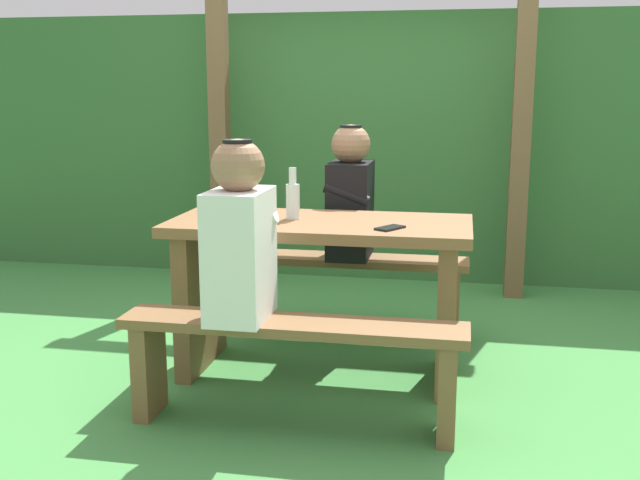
% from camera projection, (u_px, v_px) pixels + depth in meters
% --- Properties ---
extents(ground_plane, '(12.00, 12.00, 0.00)m').
position_uv_depth(ground_plane, '(320.00, 373.00, 3.66)').
color(ground_plane, '#408540').
extents(hedge_backdrop, '(6.40, 0.81, 1.87)m').
position_uv_depth(hedge_backdrop, '(377.00, 145.00, 5.67)').
color(hedge_backdrop, '#356733').
rests_on(hedge_backdrop, ground_plane).
extents(pergola_post_left, '(0.12, 0.12, 2.05)m').
position_uv_depth(pergola_post_left, '(220.00, 137.00, 5.17)').
color(pergola_post_left, brown).
rests_on(pergola_post_left, ground_plane).
extents(pergola_post_right, '(0.12, 0.12, 2.05)m').
position_uv_depth(pergola_post_right, '(521.00, 141.00, 4.80)').
color(pergola_post_right, brown).
rests_on(pergola_post_right, ground_plane).
extents(picnic_table, '(1.40, 0.64, 0.75)m').
position_uv_depth(picnic_table, '(320.00, 271.00, 3.56)').
color(picnic_table, brown).
rests_on(picnic_table, ground_plane).
extents(bench_near, '(1.40, 0.24, 0.45)m').
position_uv_depth(bench_near, '(292.00, 351.00, 3.03)').
color(bench_near, brown).
rests_on(bench_near, ground_plane).
extents(bench_far, '(1.40, 0.24, 0.45)m').
position_uv_depth(bench_far, '(340.00, 279.00, 4.17)').
color(bench_far, brown).
rests_on(bench_far, ground_plane).
extents(person_white_shirt, '(0.25, 0.35, 0.72)m').
position_uv_depth(person_white_shirt, '(240.00, 237.00, 2.98)').
color(person_white_shirt, white).
rests_on(person_white_shirt, bench_near).
extents(person_black_coat, '(0.25, 0.35, 0.72)m').
position_uv_depth(person_black_coat, '(350.00, 197.00, 4.06)').
color(person_black_coat, black).
rests_on(person_black_coat, bench_far).
extents(drinking_glass, '(0.07, 0.07, 0.08)m').
position_uv_depth(drinking_glass, '(259.00, 210.00, 3.55)').
color(drinking_glass, silver).
rests_on(drinking_glass, picnic_table).
extents(bottle_left, '(0.07, 0.07, 0.24)m').
position_uv_depth(bottle_left, '(293.00, 198.00, 3.54)').
color(bottle_left, silver).
rests_on(bottle_left, picnic_table).
extents(cell_phone, '(0.13, 0.16, 0.01)m').
position_uv_depth(cell_phone, '(390.00, 228.00, 3.30)').
color(cell_phone, black).
rests_on(cell_phone, picnic_table).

